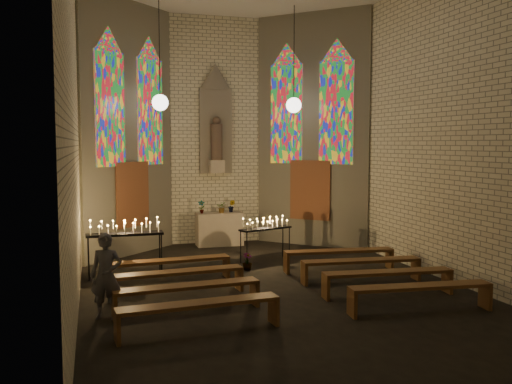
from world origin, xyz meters
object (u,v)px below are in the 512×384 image
aisle_flower_pot (247,262)px  visitor (106,276)px  votive_stand_left (125,230)px  votive_stand_right (266,225)px  altar (219,229)px

aisle_flower_pot → visitor: 4.61m
votive_stand_left → visitor: size_ratio=1.14×
visitor → votive_stand_left: bearing=97.9°
aisle_flower_pot → votive_stand_right: votive_stand_right is taller
aisle_flower_pot → visitor: size_ratio=0.28×
votive_stand_left → votive_stand_right: bearing=12.1°
altar → votive_stand_right: size_ratio=0.91×
altar → votive_stand_right: votive_stand_right is taller
altar → visitor: visitor is taller
altar → votive_stand_left: size_ratio=0.80×
aisle_flower_pot → votive_stand_right: bearing=51.5°
altar → aisle_flower_pot: bearing=-91.3°
aisle_flower_pot → votive_stand_left: size_ratio=0.24×
votive_stand_right → visitor: (-4.18, -4.01, -0.18)m
aisle_flower_pot → votive_stand_left: votive_stand_left is taller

